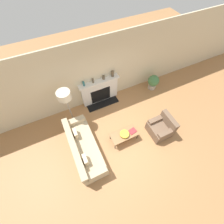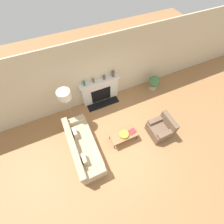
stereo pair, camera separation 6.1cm
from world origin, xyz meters
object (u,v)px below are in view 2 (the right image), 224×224
armchair_near (161,128)px  mantel_vase_center_right (104,77)px  potted_plant (154,82)px  mantel_vase_center_left (93,81)px  fireplace (100,91)px  floor_lamp (65,96)px  bowl (124,134)px  mantel_vase_right (113,74)px  book (132,131)px  couch (83,147)px  mantel_vase_left (84,83)px  coffee_table (124,135)px

armchair_near → mantel_vase_center_right: bearing=-153.6°
potted_plant → mantel_vase_center_left: bearing=172.0°
fireplace → floor_lamp: 1.82m
armchair_near → bowl: (-1.43, 0.32, 0.13)m
mantel_vase_right → book: bearing=-96.1°
fireplace → armchair_near: bearing=-59.6°
couch → armchair_near: bearing=-100.0°
bowl → potted_plant: (2.50, 1.82, -0.03)m
bowl → book: bearing=-0.4°
bowl → mantel_vase_left: size_ratio=1.70×
mantel_vase_right → bowl: bearing=-104.5°
mantel_vase_left → mantel_vase_right: mantel_vase_right is taller
floor_lamp → armchair_near: bearing=-33.9°
armchair_near → book: 1.14m
floor_lamp → mantel_vase_center_left: 1.37m
mantel_vase_center_left → potted_plant: (2.77, -0.39, -0.87)m
fireplace → bowl: size_ratio=5.07×
book → floor_lamp: floor_lamp is taller
potted_plant → book: bearing=-139.9°
couch → mantel_vase_right: bearing=-46.3°
fireplace → mantel_vase_center_left: bearing=176.5°
floor_lamp → potted_plant: bearing=2.6°
couch → book: bearing=-96.4°
armchair_near → floor_lamp: (-2.92, 1.96, 1.22)m
mantel_vase_center_right → mantel_vase_center_left: bearing=180.0°
bowl → coffee_table: bearing=81.6°
couch → coffee_table: 1.54m
armchair_near → floor_lamp: size_ratio=0.49×
couch → mantel_vase_center_right: (1.70, 2.00, 0.96)m
mantel_vase_left → potted_plant: (3.15, -0.39, -0.87)m
coffee_table → floor_lamp: size_ratio=0.58×
mantel_vase_center_right → potted_plant: size_ratio=0.21×
fireplace → armchair_near: fireplace is taller
book → potted_plant: bearing=29.9°
book → mantel_vase_center_right: 2.38m
floor_lamp → mantel_vase_center_right: (1.67, 0.57, -0.28)m
armchair_near → coffee_table: armchair_near is taller
mantel_vase_left → mantel_vase_right: (1.23, 0.00, 0.02)m
book → mantel_vase_right: (0.24, 2.21, 0.91)m
couch → mantel_vase_center_right: mantel_vase_center_right is taller
armchair_near → mantel_vase_left: (-2.09, 2.53, 0.97)m
mantel_vase_right → potted_plant: 2.16m
coffee_table → mantel_vase_center_left: size_ratio=5.57×
armchair_near → bowl: bearing=-102.5°
fireplace → mantel_vase_right: size_ratio=6.91×
bowl → book: bowl is taller
couch → mantel_vase_center_right: size_ratio=14.58×
book → mantel_vase_left: 2.58m
floor_lamp → potted_plant: (3.99, 0.18, -1.13)m
coffee_table → floor_lamp: floor_lamp is taller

